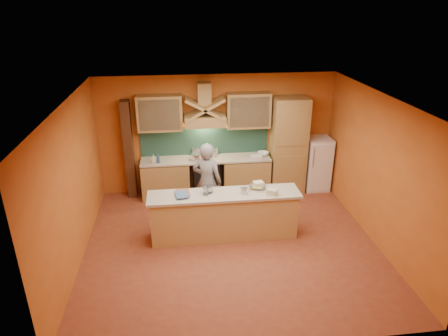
{
  "coord_description": "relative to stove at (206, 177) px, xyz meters",
  "views": [
    {
      "loc": [
        -0.92,
        -6.4,
        4.37
      ],
      "look_at": [
        -0.03,
        0.9,
        1.21
      ],
      "focal_mm": 32.0,
      "sensor_mm": 36.0,
      "label": 1
    }
  ],
  "objects": [
    {
      "name": "counter_top",
      "position": [
        -0.0,
        0.0,
        0.45
      ],
      "size": [
        3.0,
        0.62,
        0.04
      ],
      "primitive_type": "cube",
      "color": "#B3AA98",
      "rests_on": "base_cabinet_left"
    },
    {
      "name": "cloth",
      "position": [
        0.86,
        -1.87,
        0.5
      ],
      "size": [
        0.25,
        0.19,
        0.02
      ],
      "primitive_type": "cube",
      "rotation": [
        0.0,
        0.0,
        -0.06
      ],
      "color": "beige",
      "rests_on": "island_top"
    },
    {
      "name": "pot_large",
      "position": [
        -0.22,
        -0.08,
        0.52
      ],
      "size": [
        0.29,
        0.29,
        0.15
      ],
      "primitive_type": "cylinder",
      "rotation": [
        0.0,
        0.0,
        0.24
      ],
      "color": "silver",
      "rests_on": "stove"
    },
    {
      "name": "soap_bottle_a",
      "position": [
        -1.19,
        -0.09,
        0.56
      ],
      "size": [
        0.09,
        0.1,
        0.18
      ],
      "primitive_type": "imported",
      "rotation": [
        0.0,
        0.0,
        -0.16
      ],
      "color": "silver",
      "rests_on": "counter_top"
    },
    {
      "name": "island_body",
      "position": [
        0.2,
        -1.9,
        -0.01
      ],
      "size": [
        2.8,
        0.55,
        0.88
      ],
      "primitive_type": "cube",
      "color": "tan",
      "rests_on": "floor"
    },
    {
      "name": "jar_small",
      "position": [
        -0.15,
        -1.91,
        0.56
      ],
      "size": [
        0.11,
        0.11,
        0.13
      ],
      "primitive_type": "cylinder",
      "rotation": [
        0.0,
        0.0,
        0.06
      ],
      "color": "white",
      "rests_on": "island_top"
    },
    {
      "name": "bowl_back",
      "position": [
        1.36,
        0.02,
        0.51
      ],
      "size": [
        0.29,
        0.29,
        0.08
      ],
      "primitive_type": "imported",
      "rotation": [
        0.0,
        0.0,
        0.1
      ],
      "color": "silver",
      "rests_on": "counter_top"
    },
    {
      "name": "grocery_bag_a",
      "position": [
        0.89,
        -1.73,
        0.56
      ],
      "size": [
        0.22,
        0.19,
        0.12
      ],
      "primitive_type": "cube",
      "rotation": [
        0.0,
        0.0,
        0.19
      ],
      "color": "beige",
      "rests_on": "island_top"
    },
    {
      "name": "kitchen_scale",
      "position": [
        0.57,
        -1.94,
        0.54
      ],
      "size": [
        0.13,
        0.13,
        0.09
      ],
      "primitive_type": "cube",
      "rotation": [
        0.0,
        0.0,
        -0.17
      ],
      "color": "silver",
      "rests_on": "island_top"
    },
    {
      "name": "upper_cabinet_left",
      "position": [
        -1.0,
        0.12,
        1.55
      ],
      "size": [
        1.0,
        0.35,
        0.8
      ],
      "primitive_type": "cube",
      "color": "#A8844C",
      "rests_on": "wall_back"
    },
    {
      "name": "dish_rack",
      "position": [
        1.15,
        -0.2,
        0.52
      ],
      "size": [
        0.27,
        0.22,
        0.09
      ],
      "primitive_type": "cube",
      "rotation": [
        0.0,
        0.0,
        -0.07
      ],
      "color": "silver",
      "rests_on": "counter_top"
    },
    {
      "name": "soap_bottle_b",
      "position": [
        -1.08,
        -0.16,
        0.58
      ],
      "size": [
        0.09,
        0.09,
        0.23
      ],
      "primitive_type": "imported",
      "rotation": [
        0.0,
        0.0,
        -0.02
      ],
      "color": "#2E5080",
      "rests_on": "counter_top"
    },
    {
      "name": "person",
      "position": [
        -0.07,
        -1.15,
        0.4
      ],
      "size": [
        0.73,
        0.61,
        1.7
      ],
      "primitive_type": "imported",
      "rotation": [
        0.0,
        0.0,
        2.77
      ],
      "color": "gray",
      "rests_on": "floor"
    },
    {
      "name": "trim_column_left",
      "position": [
        -1.75,
        0.15,
        0.7
      ],
      "size": [
        0.2,
        0.3,
        2.3
      ],
      "primitive_type": "cube",
      "color": "#472816",
      "rests_on": "floor"
    },
    {
      "name": "wall_right",
      "position": [
        3.05,
        -2.2,
        0.95
      ],
      "size": [
        0.02,
        5.0,
        2.8
      ],
      "primitive_type": "cube",
      "color": "#C16525",
      "rests_on": "floor"
    },
    {
      "name": "base_cabinet_right",
      "position": [
        0.95,
        0.0,
        -0.02
      ],
      "size": [
        1.1,
        0.6,
        0.86
      ],
      "primitive_type": "cube",
      "color": "#A8844C",
      "rests_on": "floor"
    },
    {
      "name": "upper_cabinet_right",
      "position": [
        1.0,
        0.12,
        1.55
      ],
      "size": [
        1.0,
        0.35,
        0.8
      ],
      "primitive_type": "cube",
      "color": "#A8844C",
      "rests_on": "wall_back"
    },
    {
      "name": "wall_front",
      "position": [
        0.3,
        -4.7,
        0.95
      ],
      "size": [
        5.5,
        0.02,
        2.8
      ],
      "primitive_type": "cube",
      "color": "#C16525",
      "rests_on": "floor"
    },
    {
      "name": "pantry_column",
      "position": [
        1.95,
        0.0,
        0.7
      ],
      "size": [
        0.8,
        0.6,
        2.3
      ],
      "primitive_type": "cube",
      "color": "#A8844C",
      "rests_on": "floor"
    },
    {
      "name": "jar_large",
      "position": [
        -0.08,
        -1.82,
        0.57
      ],
      "size": [
        0.17,
        0.17,
        0.15
      ],
      "primitive_type": "cylinder",
      "rotation": [
        0.0,
        0.0,
        0.18
      ],
      "color": "white",
      "rests_on": "island_top"
    },
    {
      "name": "book_upper",
      "position": [
        -0.72,
        -1.93,
        0.53
      ],
      "size": [
        0.28,
        0.35,
        0.02
      ],
      "primitive_type": "imported",
      "rotation": [
        0.0,
        0.0,
        0.15
      ],
      "color": "#40648E",
      "rests_on": "island_top"
    },
    {
      "name": "backsplash",
      "position": [
        -0.0,
        0.28,
        0.8
      ],
      "size": [
        3.0,
        0.03,
        0.7
      ],
      "primitive_type": "cube",
      "color": "#1B3D34",
      "rests_on": "wall_back"
    },
    {
      "name": "ceiling",
      "position": [
        0.3,
        -2.2,
        2.35
      ],
      "size": [
        5.5,
        5.0,
        0.01
      ],
      "primitive_type": "cube",
      "color": "white",
      "rests_on": "wall_back"
    },
    {
      "name": "stove",
      "position": [
        0.0,
        0.0,
        0.0
      ],
      "size": [
        0.6,
        0.58,
        0.9
      ],
      "primitive_type": "cube",
      "color": "black",
      "rests_on": "floor"
    },
    {
      "name": "grocery_bag_b",
      "position": [
        1.09,
        -2.05,
        0.55
      ],
      "size": [
        0.23,
        0.21,
        0.11
      ],
      "primitive_type": "cube",
      "rotation": [
        0.0,
        0.0,
        -0.47
      ],
      "color": "beige",
      "rests_on": "island_top"
    },
    {
      "name": "island_top",
      "position": [
        0.2,
        -1.9,
        0.47
      ],
      "size": [
        2.9,
        0.62,
        0.05
      ],
      "primitive_type": "cube",
      "color": "#B3AA98",
      "rests_on": "island_body"
    },
    {
      "name": "fridge",
      "position": [
        2.7,
        0.0,
        0.2
      ],
      "size": [
        0.58,
        0.6,
        1.3
      ],
      "primitive_type": "cube",
      "color": "white",
      "rests_on": "floor"
    },
    {
      "name": "range_hood",
      "position": [
        0.0,
        0.05,
        1.37
      ],
      "size": [
        0.92,
        0.5,
        0.24
      ],
      "primitive_type": "cube",
      "color": "#A8844C",
      "rests_on": "wall_back"
    },
    {
      "name": "mixing_bowl",
      "position": [
        0.86,
        -1.78,
        0.53
      ],
      "size": [
        0.4,
        0.4,
        0.08
      ],
      "primitive_type": "imported",
      "rotation": [
        0.0,
        0.0,
        -0.34
      ],
      "color": "white",
      "rests_on": "island_top"
    },
    {
      "name": "pot_small",
      "position": [
        0.14,
        0.08,
        0.53
      ],
      "size": [
        0.28,
        0.28,
        0.16
      ],
      "primitive_type": "cylinder",
      "rotation": [
        0.0,
        0.0,
        -0.37
      ],
      "color": "silver",
      "rests_on": "stove"
    },
    {
      "name": "wall_back",
      "position": [
        0.3,
        0.3,
        0.95
      ],
      "size": [
        5.5,
        0.02,
        2.8
      ],
      "primitive_type": "cube",
      "color": "#C16525",
      "rests_on": "floor"
    },
    {
      "name": "floor",
      "position": [
        0.3,
        -2.2,
        -0.45
      ],
      "size": [
        5.5,
        5.0,
        0.01
      ],
      "primitive_type": "cube",
      "color": "brown",
      "rests_on": "ground"
    },
    {
      "name": "hood_chimney",
      "position": [
        0.0,
        0.15,
        1.95
      ],
      "size": [
        0.3,
        0.3,
        0.5
      ],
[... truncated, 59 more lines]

